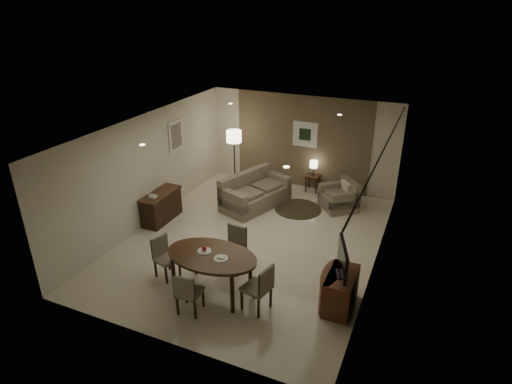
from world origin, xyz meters
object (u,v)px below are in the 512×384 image
at_px(floor_lamp, 234,159).
at_px(dining_table, 213,273).
at_px(side_table, 313,183).
at_px(console_desk, 162,207).
at_px(tv_cabinet, 341,291).
at_px(chair_near, 190,291).
at_px(sofa, 255,191).
at_px(chair_right, 256,287).
at_px(armchair, 339,195).
at_px(chair_left, 167,258).
at_px(chair_far, 232,250).

bearing_deg(floor_lamp, dining_table, -68.60).
height_order(dining_table, side_table, dining_table).
bearing_deg(console_desk, tv_cabinet, -17.05).
xyz_separation_m(chair_near, sofa, (-0.64, 4.35, 0.02)).
distance_m(tv_cabinet, side_table, 5.13).
bearing_deg(dining_table, sofa, 101.29).
height_order(dining_table, sofa, sofa).
bearing_deg(chair_near, dining_table, -104.75).
distance_m(chair_right, armchair, 4.58).
distance_m(chair_left, side_table, 5.41).
bearing_deg(side_table, chair_near, -94.69).
xyz_separation_m(chair_near, armchair, (1.44, 5.10, -0.04)).
bearing_deg(sofa, chair_right, -136.18).
bearing_deg(chair_far, console_desk, 157.59).
bearing_deg(chair_right, dining_table, -83.82).
distance_m(chair_far, armchair, 3.88).
bearing_deg(chair_left, floor_lamp, 26.98).
bearing_deg(sofa, side_table, -15.67).
relative_size(chair_left, floor_lamp, 0.50).
height_order(chair_near, chair_left, same).
relative_size(tv_cabinet, chair_far, 0.97).
xyz_separation_m(dining_table, sofa, (-0.74, 3.71, 0.03)).
xyz_separation_m(dining_table, chair_left, (-1.07, 0.07, 0.01)).
relative_size(chair_right, side_table, 1.94).
relative_size(dining_table, chair_far, 1.90).
bearing_deg(dining_table, chair_left, 176.27).
xyz_separation_m(armchair, floor_lamp, (-3.18, 0.25, 0.46)).
distance_m(chair_far, sofa, 3.00).
bearing_deg(side_table, chair_right, -84.01).
distance_m(chair_left, chair_right, 2.03).
relative_size(dining_table, sofa, 0.93).
bearing_deg(chair_left, side_table, 1.93).
bearing_deg(floor_lamp, sofa, -41.92).
relative_size(chair_left, side_table, 1.77).
xyz_separation_m(dining_table, floor_lamp, (-1.84, 4.70, 0.44)).
bearing_deg(side_table, chair_left, -105.65).
height_order(chair_near, chair_right, chair_right).
distance_m(console_desk, armchair, 4.60).
relative_size(sofa, side_table, 3.95).
bearing_deg(chair_right, floor_lamp, -136.95).
relative_size(chair_far, chair_right, 1.00).
height_order(chair_far, floor_lamp, floor_lamp).
distance_m(sofa, floor_lamp, 1.53).
bearing_deg(chair_far, armchair, 73.04).
xyz_separation_m(console_desk, floor_lamp, (0.73, 2.67, 0.47)).
relative_size(chair_near, chair_left, 1.00).
distance_m(chair_near, chair_far, 1.45).
bearing_deg(chair_far, chair_near, -91.87).
relative_size(dining_table, chair_left, 2.09).
bearing_deg(tv_cabinet, chair_left, -172.28).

